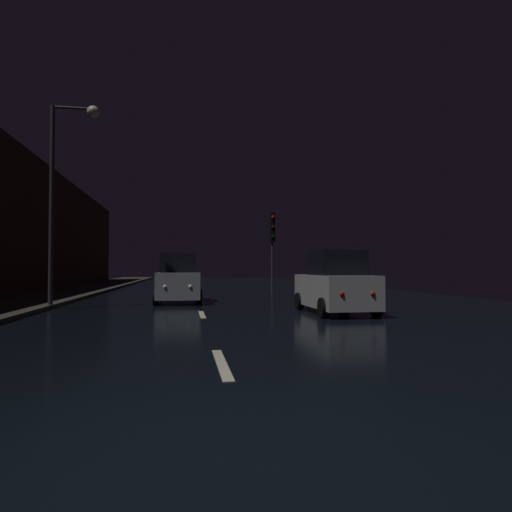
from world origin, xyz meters
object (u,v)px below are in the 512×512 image
Objects in this scene: streetlamp_overhead at (65,173)px; car_approaching_headlights at (178,280)px; traffic_light_far_right at (272,234)px; car_parked_right_near at (335,285)px.

car_approaching_headlights is at bearing 31.58° from streetlamp_overhead.
traffic_light_far_right is 1.23× the size of car_approaching_headlights.
streetlamp_overhead is (-9.92, -11.28, 1.19)m from traffic_light_far_right.
traffic_light_far_right is 10.94m from car_approaching_headlights.
traffic_light_far_right is at bearing 48.67° from streetlamp_overhead.
streetlamp_overhead is 1.79× the size of car_approaching_headlights.
car_parked_right_near is (5.09, -5.53, -0.03)m from car_approaching_headlights.
car_approaching_headlights is 7.51m from car_parked_right_near.
streetlamp_overhead is at bearing -45.01° from traffic_light_far_right.
traffic_light_far_right is 14.62m from car_parked_right_near.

